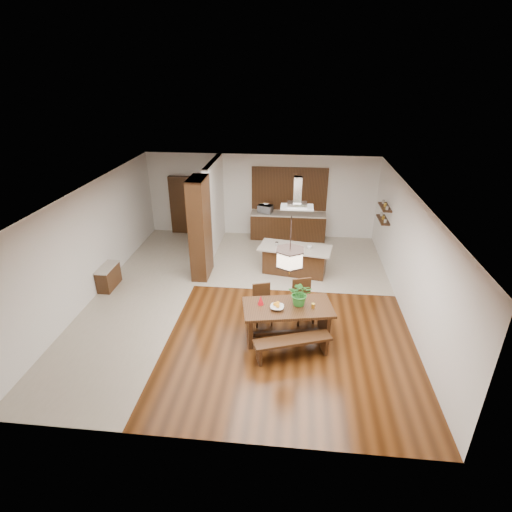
# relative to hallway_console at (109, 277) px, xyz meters

# --- Properties ---
(room_shell) EXTENTS (9.00, 9.04, 2.92)m
(room_shell) POSITION_rel_hallway_console_xyz_m (3.81, -0.20, 1.75)
(room_shell) COLOR #361B09
(room_shell) RESTS_ON ground
(tile_hallway) EXTENTS (2.50, 9.00, 0.01)m
(tile_hallway) POSITION_rel_hallway_console_xyz_m (1.06, -0.20, -0.31)
(tile_hallway) COLOR #B8AD99
(tile_hallway) RESTS_ON ground
(tile_kitchen) EXTENTS (5.50, 4.00, 0.01)m
(tile_kitchen) POSITION_rel_hallway_console_xyz_m (5.06, 2.30, -0.31)
(tile_kitchen) COLOR #B8AD99
(tile_kitchen) RESTS_ON ground
(soffit_band) EXTENTS (8.00, 9.00, 0.02)m
(soffit_band) POSITION_rel_hallway_console_xyz_m (3.81, -0.20, 2.57)
(soffit_band) COLOR #3D190F
(soffit_band) RESTS_ON room_shell
(partition_pier) EXTENTS (0.45, 1.00, 2.90)m
(partition_pier) POSITION_rel_hallway_console_xyz_m (2.41, 1.00, 1.14)
(partition_pier) COLOR black
(partition_pier) RESTS_ON ground
(partition_stub) EXTENTS (0.18, 2.40, 2.90)m
(partition_stub) POSITION_rel_hallway_console_xyz_m (2.41, 3.10, 1.14)
(partition_stub) COLOR silver
(partition_stub) RESTS_ON ground
(hallway_console) EXTENTS (0.37, 0.88, 0.63)m
(hallway_console) POSITION_rel_hallway_console_xyz_m (0.00, 0.00, 0.00)
(hallway_console) COLOR black
(hallway_console) RESTS_ON ground
(hallway_doorway) EXTENTS (1.10, 0.20, 2.10)m
(hallway_doorway) POSITION_rel_hallway_console_xyz_m (1.11, 4.20, 0.74)
(hallway_doorway) COLOR black
(hallway_doorway) RESTS_ON ground
(rear_counter) EXTENTS (2.60, 0.62, 0.95)m
(rear_counter) POSITION_rel_hallway_console_xyz_m (4.81, 4.00, 0.16)
(rear_counter) COLOR black
(rear_counter) RESTS_ON ground
(kitchen_window) EXTENTS (2.60, 0.08, 1.50)m
(kitchen_window) POSITION_rel_hallway_console_xyz_m (4.81, 4.26, 1.44)
(kitchen_window) COLOR #A86732
(kitchen_window) RESTS_ON room_shell
(shelf_lower) EXTENTS (0.26, 0.90, 0.04)m
(shelf_lower) POSITION_rel_hallway_console_xyz_m (7.68, 2.40, 1.08)
(shelf_lower) COLOR black
(shelf_lower) RESTS_ON room_shell
(shelf_upper) EXTENTS (0.26, 0.90, 0.04)m
(shelf_upper) POSITION_rel_hallway_console_xyz_m (7.68, 2.40, 1.49)
(shelf_upper) COLOR black
(shelf_upper) RESTS_ON room_shell
(dining_table) EXTENTS (2.09, 1.32, 0.81)m
(dining_table) POSITION_rel_hallway_console_xyz_m (4.97, -1.76, 0.28)
(dining_table) COLOR black
(dining_table) RESTS_ON ground
(dining_bench) EXTENTS (1.66, 0.88, 0.46)m
(dining_bench) POSITION_rel_hallway_console_xyz_m (5.11, -2.45, -0.08)
(dining_bench) COLOR black
(dining_bench) RESTS_ON ground
(dining_chair_left) EXTENTS (0.53, 0.53, 0.97)m
(dining_chair_left) POSITION_rel_hallway_console_xyz_m (4.38, -1.27, 0.17)
(dining_chair_left) COLOR black
(dining_chair_left) RESTS_ON ground
(dining_chair_right) EXTENTS (0.59, 0.59, 1.04)m
(dining_chair_right) POSITION_rel_hallway_console_xyz_m (5.34, -1.09, 0.21)
(dining_chair_right) COLOR black
(dining_chair_right) RESTS_ON ground
(pendant_lantern) EXTENTS (0.64, 0.64, 1.31)m
(pendant_lantern) POSITION_rel_hallway_console_xyz_m (4.97, -1.76, 1.93)
(pendant_lantern) COLOR #FFE6C3
(pendant_lantern) RESTS_ON room_shell
(foliage_plant) EXTENTS (0.54, 0.47, 0.57)m
(foliage_plant) POSITION_rel_hallway_console_xyz_m (5.23, -1.67, 0.78)
(foliage_plant) COLOR #2B7928
(foliage_plant) RESTS_ON dining_table
(fruit_bowl) EXTENTS (0.30, 0.30, 0.07)m
(fruit_bowl) POSITION_rel_hallway_console_xyz_m (4.74, -1.89, 0.53)
(fruit_bowl) COLOR beige
(fruit_bowl) RESTS_ON dining_table
(napkin_cone) EXTENTS (0.14, 0.14, 0.21)m
(napkin_cone) POSITION_rel_hallway_console_xyz_m (4.37, -1.74, 0.60)
(napkin_cone) COLOR red
(napkin_cone) RESTS_ON dining_table
(gold_ornament) EXTENTS (0.10, 0.10, 0.11)m
(gold_ornament) POSITION_rel_hallway_console_xyz_m (5.52, -1.77, 0.55)
(gold_ornament) COLOR gold
(gold_ornament) RESTS_ON dining_table
(kitchen_island) EXTENTS (2.18, 1.23, 0.85)m
(kitchen_island) POSITION_rel_hallway_console_xyz_m (5.09, 1.38, 0.12)
(kitchen_island) COLOR black
(kitchen_island) RESTS_ON ground
(range_hood) EXTENTS (0.90, 0.55, 0.87)m
(range_hood) POSITION_rel_hallway_console_xyz_m (5.09, 1.38, 2.15)
(range_hood) COLOR silver
(range_hood) RESTS_ON room_shell
(island_cup) EXTENTS (0.14, 0.14, 0.10)m
(island_cup) POSITION_rel_hallway_console_xyz_m (5.50, 1.27, 0.59)
(island_cup) COLOR silver
(island_cup) RESTS_ON kitchen_island
(microwave) EXTENTS (0.56, 0.46, 0.27)m
(microwave) POSITION_rel_hallway_console_xyz_m (4.00, 4.01, 0.77)
(microwave) COLOR silver
(microwave) RESTS_ON rear_counter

